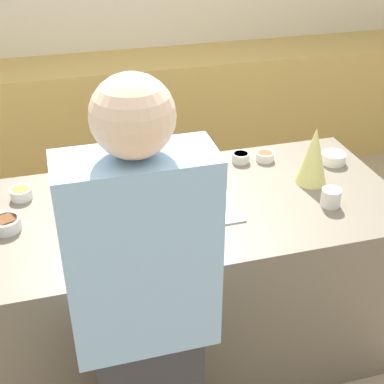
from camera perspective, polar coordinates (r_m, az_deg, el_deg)
ground_plane at (r=3.02m, az=0.55°, el=-15.57°), size 12.00×12.00×0.00m
wall_back at (r=4.48m, az=-8.13°, el=19.18°), size 8.00×0.05×2.60m
back_cabinet_block at (r=4.41m, az=-6.72°, el=7.86°), size 6.00×0.60×0.95m
kitchen_island at (r=2.72m, az=0.60°, el=-9.10°), size 1.88×0.94×0.89m
baking_tray at (r=2.38m, az=-0.20°, el=-2.14°), size 0.43×0.27×0.01m
gingerbread_house at (r=2.31m, az=-0.20°, el=0.39°), size 0.18×0.18×0.29m
decorative_tree at (r=2.61m, az=12.82°, el=3.81°), size 0.15×0.15×0.29m
candy_bowl_beside_tree at (r=2.57m, az=-11.19°, el=0.60°), size 0.12×0.12×0.05m
candy_bowl_far_left at (r=2.83m, az=7.79°, el=3.83°), size 0.09×0.09×0.04m
candy_bowl_center_rear at (r=2.68m, az=-0.56°, el=2.60°), size 0.13×0.13×0.05m
candy_bowl_near_tray_left at (r=2.87m, az=14.85°, el=3.57°), size 0.13×0.13×0.05m
candy_bowl_far_right at (r=2.80m, az=5.22°, el=3.74°), size 0.09×0.09×0.05m
candy_bowl_near_tray_right at (r=2.39m, az=-19.25°, el=-3.20°), size 0.13×0.13×0.05m
candy_bowl_front_corner at (r=2.59m, az=-17.78°, el=-0.12°), size 0.10×0.10×0.05m
mug at (r=2.49m, az=14.58°, el=-0.58°), size 0.09×0.09×0.08m
person at (r=1.84m, az=-5.04°, el=-13.59°), size 0.46×0.58×1.76m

